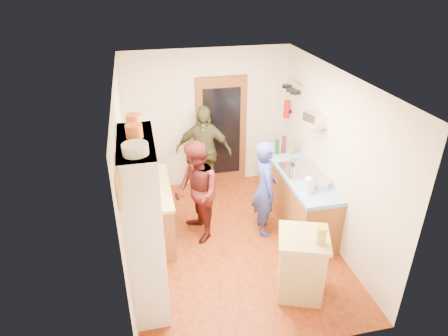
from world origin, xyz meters
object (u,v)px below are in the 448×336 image
object	(u,v)px
person_hob	(267,189)
person_left	(197,191)
hutch_body	(144,225)
island_base	(301,266)
right_counter_base	(295,194)
person_back	(204,152)

from	to	relation	value
person_hob	person_left	distance (m)	1.08
hutch_body	person_left	bearing A→B (deg)	54.23
person_hob	island_base	bearing A→B (deg)	-175.50
person_hob	right_counter_base	bearing A→B (deg)	-59.91
person_left	person_back	world-z (taller)	person_back
hutch_body	island_base	bearing A→B (deg)	-11.83
island_base	person_left	size ratio (longest dim) A/B	0.54
person_left	person_back	size ratio (longest dim) A/B	0.93
hutch_body	right_counter_base	world-z (taller)	hutch_body
hutch_body	island_base	distance (m)	2.05
person_back	right_counter_base	bearing A→B (deg)	-21.53
person_hob	person_back	distance (m)	1.55
right_counter_base	person_back	world-z (taller)	person_back
hutch_body	person_hob	size ratio (longest dim) A/B	1.41
person_hob	person_left	xyz separation A→B (m)	(-1.07, 0.14, 0.02)
hutch_body	person_left	distance (m)	1.43
person_left	person_back	distance (m)	1.27
island_base	person_hob	size ratio (longest dim) A/B	0.55
person_hob	hutch_body	bearing A→B (deg)	121.75
right_counter_base	person_left	world-z (taller)	person_left
island_base	person_left	distance (m)	1.91
right_counter_base	island_base	size ratio (longest dim) A/B	2.56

